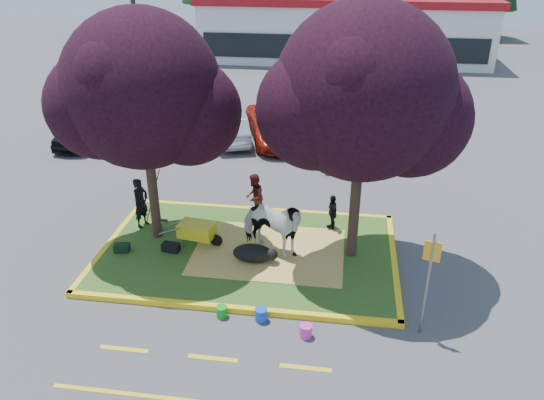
# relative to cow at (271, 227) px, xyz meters

# --- Properties ---
(ground) EXTENTS (90.00, 90.00, 0.00)m
(ground) POSITION_rel_cow_xyz_m (-0.68, 0.10, -1.01)
(ground) COLOR #424244
(ground) RESTS_ON ground
(median_island) EXTENTS (8.00, 5.00, 0.15)m
(median_island) POSITION_rel_cow_xyz_m (-0.68, 0.10, -0.94)
(median_island) COLOR #2C5019
(median_island) RESTS_ON ground
(curb_near) EXTENTS (8.30, 0.16, 0.15)m
(curb_near) POSITION_rel_cow_xyz_m (-0.68, -2.48, -0.94)
(curb_near) COLOR yellow
(curb_near) RESTS_ON ground
(curb_far) EXTENTS (8.30, 0.16, 0.15)m
(curb_far) POSITION_rel_cow_xyz_m (-0.68, 2.68, -0.94)
(curb_far) COLOR yellow
(curb_far) RESTS_ON ground
(curb_left) EXTENTS (0.16, 5.30, 0.15)m
(curb_left) POSITION_rel_cow_xyz_m (-4.76, 0.10, -0.94)
(curb_left) COLOR yellow
(curb_left) RESTS_ON ground
(curb_right) EXTENTS (0.16, 5.30, 0.15)m
(curb_right) POSITION_rel_cow_xyz_m (3.40, 0.10, -0.94)
(curb_right) COLOR yellow
(curb_right) RESTS_ON ground
(straw_bedding) EXTENTS (4.20, 3.00, 0.01)m
(straw_bedding) POSITION_rel_cow_xyz_m (-0.08, 0.10, -0.86)
(straw_bedding) COLOR #E0C55C
(straw_bedding) RESTS_ON median_island
(tree_purple_left) EXTENTS (5.06, 4.20, 6.51)m
(tree_purple_left) POSITION_rel_cow_xyz_m (-3.46, 0.48, 3.35)
(tree_purple_left) COLOR black
(tree_purple_left) RESTS_ON median_island
(tree_purple_right) EXTENTS (5.30, 4.40, 6.82)m
(tree_purple_right) POSITION_rel_cow_xyz_m (2.25, 0.28, 3.55)
(tree_purple_right) COLOR black
(tree_purple_right) RESTS_ON median_island
(fire_lane_stripe_a) EXTENTS (1.10, 0.12, 0.01)m
(fire_lane_stripe_a) POSITION_rel_cow_xyz_m (-2.68, -4.10, -1.01)
(fire_lane_stripe_a) COLOR yellow
(fire_lane_stripe_a) RESTS_ON ground
(fire_lane_stripe_b) EXTENTS (1.10, 0.12, 0.01)m
(fire_lane_stripe_b) POSITION_rel_cow_xyz_m (-0.68, -4.10, -1.01)
(fire_lane_stripe_b) COLOR yellow
(fire_lane_stripe_b) RESTS_ON ground
(fire_lane_stripe_c) EXTENTS (1.10, 0.12, 0.01)m
(fire_lane_stripe_c) POSITION_rel_cow_xyz_m (1.32, -4.10, -1.01)
(fire_lane_stripe_c) COLOR yellow
(fire_lane_stripe_c) RESTS_ON ground
(retail_building) EXTENTS (20.40, 8.40, 4.40)m
(retail_building) POSITION_rel_cow_xyz_m (1.32, 28.08, 1.24)
(retail_building) COLOR silver
(retail_building) RESTS_ON ground
(cow) EXTENTS (2.25, 1.65, 1.73)m
(cow) POSITION_rel_cow_xyz_m (0.00, 0.00, 0.00)
(cow) COLOR silver
(cow) RESTS_ON median_island
(calf) EXTENTS (1.22, 0.86, 0.48)m
(calf) POSITION_rel_cow_xyz_m (-0.44, -0.43, -0.62)
(calf) COLOR black
(calf) RESTS_ON median_island
(handler) EXTENTS (0.54, 0.66, 1.55)m
(handler) POSITION_rel_cow_xyz_m (-4.13, 1.05, -0.09)
(handler) COLOR black
(handler) RESTS_ON median_island
(visitor_a) EXTENTS (0.60, 0.75, 1.50)m
(visitor_a) POSITION_rel_cow_xyz_m (-0.82, 1.97, -0.11)
(visitor_a) COLOR #4C1915
(visitor_a) RESTS_ON median_island
(visitor_b) EXTENTS (0.46, 0.70, 1.11)m
(visitor_b) POSITION_rel_cow_xyz_m (1.62, 1.68, -0.31)
(visitor_b) COLOR black
(visitor_b) RESTS_ON median_island
(wheelbarrow) EXTENTS (1.82, 0.76, 0.68)m
(wheelbarrow) POSITION_rel_cow_xyz_m (-2.16, 0.18, -0.39)
(wheelbarrow) COLOR black
(wheelbarrow) RESTS_ON median_island
(gear_bag_dark) EXTENTS (0.51, 0.33, 0.25)m
(gear_bag_dark) POSITION_rel_cow_xyz_m (-2.82, -0.28, -0.74)
(gear_bag_dark) COLOR black
(gear_bag_dark) RESTS_ON median_island
(gear_bag_green) EXTENTS (0.46, 0.33, 0.23)m
(gear_bag_green) POSITION_rel_cow_xyz_m (-4.18, -0.48, -0.75)
(gear_bag_green) COLOR black
(gear_bag_green) RESTS_ON median_island
(sign_post) EXTENTS (0.36, 0.12, 2.59)m
(sign_post) POSITION_rel_cow_xyz_m (3.82, -2.61, 0.59)
(sign_post) COLOR slate
(sign_post) RESTS_ON ground
(bucket_green) EXTENTS (0.35, 0.35, 0.28)m
(bucket_green) POSITION_rel_cow_xyz_m (-0.80, -2.70, -0.87)
(bucket_green) COLOR #189C1C
(bucket_green) RESTS_ON ground
(bucket_pink) EXTENTS (0.32, 0.32, 0.31)m
(bucket_pink) POSITION_rel_cow_xyz_m (1.24, -3.12, -0.86)
(bucket_pink) COLOR #EF35B1
(bucket_pink) RESTS_ON ground
(bucket_blue) EXTENTS (0.38, 0.38, 0.32)m
(bucket_blue) POSITION_rel_cow_xyz_m (0.16, -2.70, -0.85)
(bucket_blue) COLOR blue
(bucket_blue) RESTS_ON ground
(car_black) EXTENTS (1.72, 4.03, 1.36)m
(car_black) POSITION_rel_cow_xyz_m (-9.37, 8.13, -0.34)
(car_black) COLOR black
(car_black) RESTS_ON ground
(car_silver) EXTENTS (2.53, 4.17, 1.30)m
(car_silver) POSITION_rel_cow_xyz_m (-3.15, 9.24, -0.37)
(car_silver) COLOR #A9ADB1
(car_silver) RESTS_ON ground
(car_red) EXTENTS (3.75, 5.53, 1.41)m
(car_red) POSITION_rel_cow_xyz_m (-1.11, 9.57, -0.31)
(car_red) COLOR #A31C0D
(car_red) RESTS_ON ground
(car_white) EXTENTS (2.89, 5.23, 1.44)m
(car_white) POSITION_rel_cow_xyz_m (1.27, 8.77, -0.30)
(car_white) COLOR silver
(car_white) RESTS_ON ground
(car_grey) EXTENTS (2.55, 3.78, 1.18)m
(car_grey) POSITION_rel_cow_xyz_m (4.52, 9.12, -0.42)
(car_grey) COLOR #575B5E
(car_grey) RESTS_ON ground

